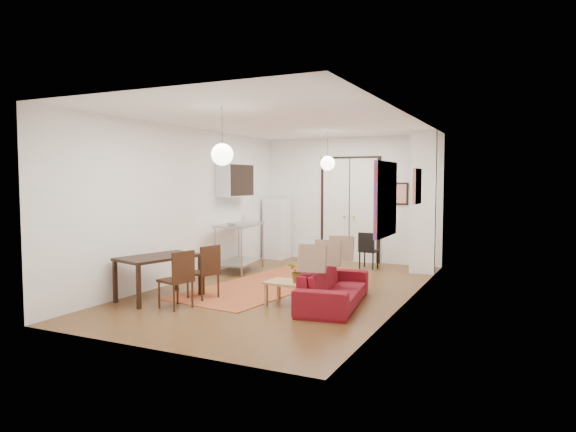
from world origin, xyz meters
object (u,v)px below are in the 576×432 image
at_px(kitchen_counter, 240,240).
at_px(dining_chair_far, 179,274).
at_px(dining_chair_near, 206,267).
at_px(fridge, 277,228).
at_px(black_side_chair, 370,247).
at_px(dining_table, 159,261).
at_px(sofa, 334,287).
at_px(coffee_table, 293,285).

xyz_separation_m(kitchen_counter, dining_chair_far, (0.73, -3.01, -0.16)).
distance_m(kitchen_counter, dining_chair_near, 2.43).
height_order(fridge, black_side_chair, fridge).
height_order(dining_table, dining_chair_far, dining_chair_far).
height_order(sofa, black_side_chair, black_side_chair).
bearing_deg(dining_table, coffee_table, 12.98).
xyz_separation_m(sofa, coffee_table, (-0.53, -0.32, 0.03)).
bearing_deg(fridge, coffee_table, -57.81).
bearing_deg(dining_chair_far, dining_chair_near, -165.23).
relative_size(fridge, dining_chair_far, 1.69).
bearing_deg(coffee_table, dining_table, -167.02).
distance_m(coffee_table, fridge, 4.82).
height_order(fridge, dining_chair_far, fridge).
xyz_separation_m(kitchen_counter, fridge, (-0.10, 1.93, 0.07)).
height_order(dining_table, black_side_chair, black_side_chair).
relative_size(sofa, kitchen_counter, 1.42).
bearing_deg(fridge, sofa, -50.43).
bearing_deg(dining_table, dining_chair_far, -23.83).
xyz_separation_m(coffee_table, kitchen_counter, (-2.27, 2.25, 0.34)).
bearing_deg(fridge, kitchen_counter, -84.35).
relative_size(coffee_table, dining_table, 0.61).
xyz_separation_m(sofa, dining_chair_near, (-2.07, -0.37, 0.21)).
distance_m(kitchen_counter, black_side_chair, 2.80).
relative_size(kitchen_counter, black_side_chair, 1.74).
relative_size(dining_table, dining_chair_near, 1.62).
relative_size(coffee_table, kitchen_counter, 0.63).
distance_m(fridge, dining_chair_far, 5.01).
relative_size(dining_chair_near, black_side_chair, 1.10).
relative_size(coffee_table, fridge, 0.59).
bearing_deg(kitchen_counter, dining_table, -95.31).
xyz_separation_m(dining_chair_near, black_side_chair, (1.62, 3.83, -0.04)).
distance_m(fridge, dining_chair_near, 4.32).
bearing_deg(kitchen_counter, black_side_chair, 24.85).
distance_m(dining_chair_near, dining_chair_far, 0.70).
bearing_deg(kitchen_counter, dining_chair_far, -84.38).
distance_m(sofa, fridge, 4.85).
bearing_deg(sofa, dining_table, 98.84).
distance_m(dining_chair_far, black_side_chair, 4.81).
height_order(fridge, dining_chair_near, fridge).
xyz_separation_m(coffee_table, dining_chair_near, (-1.54, -0.06, 0.18)).
distance_m(sofa, dining_chair_near, 2.12).
xyz_separation_m(fridge, dining_chair_near, (0.83, -4.23, -0.23)).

